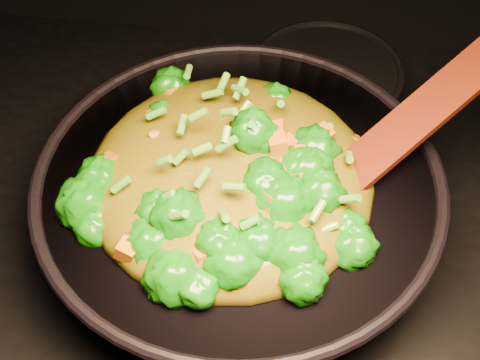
# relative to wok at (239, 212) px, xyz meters

# --- Properties ---
(wok) EXTENTS (0.57, 0.57, 0.13)m
(wok) POSITION_rel_wok_xyz_m (0.00, 0.00, 0.00)
(wok) COLOR black
(wok) RESTS_ON stovetop
(stir_fry) EXTENTS (0.35, 0.35, 0.11)m
(stir_fry) POSITION_rel_wok_xyz_m (-0.01, -0.01, 0.12)
(stir_fry) COLOR #136B07
(stir_fry) RESTS_ON wok
(spatula) EXTENTS (0.26, 0.24, 0.13)m
(spatula) POSITION_rel_wok_xyz_m (0.18, 0.04, 0.12)
(spatula) COLOR #340D05
(spatula) RESTS_ON wok
(back_pot) EXTENTS (0.26, 0.26, 0.12)m
(back_pot) POSITION_rel_wok_xyz_m (0.09, 0.22, -0.01)
(back_pot) COLOR black
(back_pot) RESTS_ON stovetop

